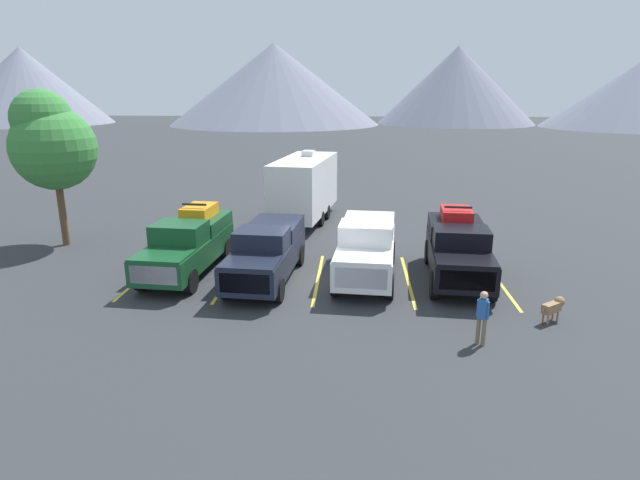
# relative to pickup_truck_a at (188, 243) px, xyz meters

# --- Properties ---
(ground_plane) EXTENTS (240.00, 240.00, 0.00)m
(ground_plane) POSITION_rel_pickup_truck_a_xyz_m (5.02, -0.65, -1.15)
(ground_plane) COLOR #2D3033
(pickup_truck_a) EXTENTS (2.43, 5.90, 2.50)m
(pickup_truck_a) POSITION_rel_pickup_truck_a_xyz_m (0.00, 0.00, 0.00)
(pickup_truck_a) COLOR #144723
(pickup_truck_a) RESTS_ON ground
(pickup_truck_b) EXTENTS (2.40, 5.83, 2.07)m
(pickup_truck_b) POSITION_rel_pickup_truck_a_xyz_m (3.14, -0.69, -0.07)
(pickup_truck_b) COLOR black
(pickup_truck_b) RESTS_ON ground
(pickup_truck_c) EXTENTS (2.47, 5.78, 2.22)m
(pickup_truck_c) POSITION_rel_pickup_truck_a_xyz_m (6.79, -0.19, -0.01)
(pickup_truck_c) COLOR white
(pickup_truck_c) RESTS_ON ground
(pickup_truck_d) EXTENTS (2.50, 5.67, 2.58)m
(pickup_truck_d) POSITION_rel_pickup_truck_a_xyz_m (10.14, -0.17, 0.05)
(pickup_truck_d) COLOR black
(pickup_truck_d) RESTS_ON ground
(lot_stripe_a) EXTENTS (0.12, 5.50, 0.01)m
(lot_stripe_a) POSITION_rel_pickup_truck_a_xyz_m (-1.63, -0.49, -1.15)
(lot_stripe_a) COLOR gold
(lot_stripe_a) RESTS_ON ground
(lot_stripe_b) EXTENTS (0.12, 5.50, 0.01)m
(lot_stripe_b) POSITION_rel_pickup_truck_a_xyz_m (1.69, -0.49, -1.15)
(lot_stripe_b) COLOR gold
(lot_stripe_b) RESTS_ON ground
(lot_stripe_c) EXTENTS (0.12, 5.50, 0.01)m
(lot_stripe_c) POSITION_rel_pickup_truck_a_xyz_m (5.02, -0.49, -1.15)
(lot_stripe_c) COLOR gold
(lot_stripe_c) RESTS_ON ground
(lot_stripe_d) EXTENTS (0.12, 5.50, 0.01)m
(lot_stripe_d) POSITION_rel_pickup_truck_a_xyz_m (8.34, -0.49, -1.15)
(lot_stripe_d) COLOR gold
(lot_stripe_d) RESTS_ON ground
(lot_stripe_e) EXTENTS (0.12, 5.50, 0.01)m
(lot_stripe_e) POSITION_rel_pickup_truck_a_xyz_m (11.66, -0.49, -1.15)
(lot_stripe_e) COLOR gold
(lot_stripe_e) RESTS_ON ground
(camper_trailer_a) EXTENTS (3.22, 7.73, 3.64)m
(camper_trailer_a) POSITION_rel_pickup_truck_a_xyz_m (3.69, 8.30, 0.77)
(camper_trailer_a) COLOR white
(camper_trailer_a) RESTS_ON ground
(person_a) EXTENTS (0.31, 0.28, 1.57)m
(person_a) POSITION_rel_pickup_truck_a_xyz_m (9.84, -5.52, -0.25)
(person_a) COLOR #726047
(person_a) RESTS_ON ground
(dog) EXTENTS (0.83, 0.69, 0.75)m
(dog) POSITION_rel_pickup_truck_a_xyz_m (12.40, -3.83, -0.65)
(dog) COLOR olive
(dog) RESTS_ON ground
(tree_a) EXTENTS (3.57, 3.57, 6.83)m
(tree_a) POSITION_rel_pickup_truck_a_xyz_m (-6.76, 3.19, 3.48)
(tree_a) COLOR brown
(tree_a) RESTS_ON ground
(mountain_ridge) EXTENTS (146.87, 41.90, 15.24)m
(mountain_ridge) POSITION_rel_pickup_truck_a_xyz_m (-2.85, 87.30, 6.03)
(mountain_ridge) COLOR slate
(mountain_ridge) RESTS_ON ground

